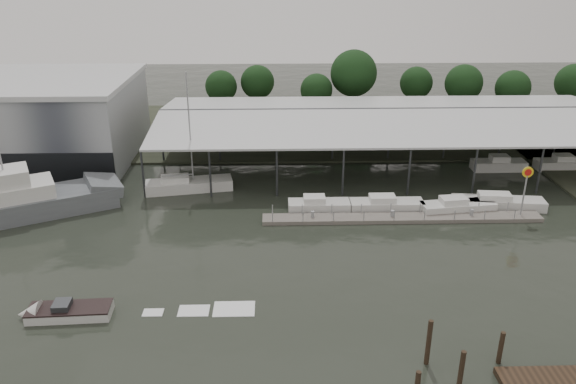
{
  "coord_description": "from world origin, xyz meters",
  "views": [
    {
      "loc": [
        2.21,
        -40.6,
        24.38
      ],
      "look_at": [
        3.59,
        11.57,
        2.5
      ],
      "focal_mm": 35.0,
      "sensor_mm": 36.0,
      "label": 1
    }
  ],
  "objects_px": {
    "shell_fuel_sign": "(526,182)",
    "grey_trawler": "(23,201)",
    "white_sailboat": "(188,185)",
    "speedboat_underway": "(62,312)"
  },
  "relations": [
    {
      "from": "speedboat_underway",
      "to": "shell_fuel_sign",
      "type": "bearing_deg",
      "value": -161.67
    },
    {
      "from": "shell_fuel_sign",
      "to": "white_sailboat",
      "type": "relative_size",
      "value": 0.41
    },
    {
      "from": "shell_fuel_sign",
      "to": "grey_trawler",
      "type": "xyz_separation_m",
      "value": [
        -50.23,
        2.04,
        -2.35
      ]
    },
    {
      "from": "shell_fuel_sign",
      "to": "white_sailboat",
      "type": "distance_m",
      "value": 35.72
    },
    {
      "from": "white_sailboat",
      "to": "speedboat_underway",
      "type": "distance_m",
      "value": 24.83
    },
    {
      "from": "grey_trawler",
      "to": "speedboat_underway",
      "type": "bearing_deg",
      "value": -87.52
    },
    {
      "from": "shell_fuel_sign",
      "to": "white_sailboat",
      "type": "height_order",
      "value": "white_sailboat"
    },
    {
      "from": "white_sailboat",
      "to": "speedboat_underway",
      "type": "relative_size",
      "value": 0.77
    },
    {
      "from": "shell_fuel_sign",
      "to": "grey_trawler",
      "type": "relative_size",
      "value": 0.29
    },
    {
      "from": "speedboat_underway",
      "to": "grey_trawler",
      "type": "bearing_deg",
      "value": -64.07
    }
  ]
}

